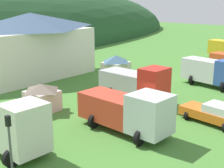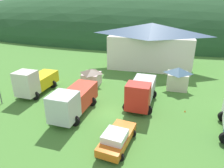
{
  "view_description": "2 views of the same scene",
  "coord_description": "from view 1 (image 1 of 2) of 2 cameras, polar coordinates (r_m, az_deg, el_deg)",
  "views": [
    {
      "loc": [
        -21.37,
        -14.33,
        9.52
      ],
      "look_at": [
        0.83,
        4.15,
        1.8
      ],
      "focal_mm": 50.78,
      "sensor_mm": 36.0,
      "label": 1
    },
    {
      "loc": [
        5.11,
        -19.68,
        11.89
      ],
      "look_at": [
        -0.72,
        3.22,
        2.16
      ],
      "focal_mm": 33.24,
      "sensor_mm": 36.0,
      "label": 2
    }
  ],
  "objects": [
    {
      "name": "depot_building",
      "position": [
        41.28,
        -14.28,
        6.97
      ],
      "size": [
        15.63,
        8.76,
        7.98
      ],
      "color": "white",
      "rests_on": "ground"
    },
    {
      "name": "flatbed_truck_yellow",
      "position": [
        21.22,
        -17.7,
        -7.32
      ],
      "size": [
        3.42,
        6.79,
        3.64
      ],
      "rotation": [
        0.0,
        0.0,
        -1.62
      ],
      "color": "silver",
      "rests_on": "ground"
    },
    {
      "name": "crane_truck_red",
      "position": [
        30.75,
        4.4,
        0.26
      ],
      "size": [
        3.6,
        7.19,
        3.49
      ],
      "rotation": [
        0.0,
        0.0,
        -1.63
      ],
      "color": "red",
      "rests_on": "ground"
    },
    {
      "name": "traffic_light_west",
      "position": [
        16.87,
        -17.88,
        -10.42
      ],
      "size": [
        0.2,
        0.32,
        4.06
      ],
      "color": "#4C4C51",
      "rests_on": "ground"
    },
    {
      "name": "traffic_cone_near_pickup",
      "position": [
        35.11,
        9.97,
        -1.0
      ],
      "size": [
        0.36,
        0.36,
        0.46
      ],
      "primitive_type": "cone",
      "color": "orange",
      "rests_on": "ground"
    },
    {
      "name": "box_truck_blue",
      "position": [
        37.16,
        17.6,
        2.24
      ],
      "size": [
        3.65,
        6.92,
        3.23
      ],
      "rotation": [
        0.0,
        0.0,
        -1.74
      ],
      "color": "#3356AD",
      "rests_on": "ground"
    },
    {
      "name": "tow_truck_silver",
      "position": [
        23.13,
        2.87,
        -4.75
      ],
      "size": [
        3.56,
        7.54,
        3.31
      ],
      "rotation": [
        0.0,
        0.0,
        -1.63
      ],
      "color": "silver",
      "rests_on": "ground"
    },
    {
      "name": "service_pickup_orange",
      "position": [
        26.4,
        17.71,
        -5.01
      ],
      "size": [
        2.88,
        5.14,
        1.66
      ],
      "rotation": [
        0.0,
        0.0,
        -1.71
      ],
      "color": "orange",
      "rests_on": "ground"
    },
    {
      "name": "ground_plane",
      "position": [
        27.43,
        5.59,
        -5.42
      ],
      "size": [
        200.0,
        200.0,
        0.0
      ],
      "primitive_type": "plane",
      "color": "#477F33"
    },
    {
      "name": "play_shed_cream",
      "position": [
        37.75,
        0.72,
        2.9
      ],
      "size": [
        2.96,
        2.75,
        3.17
      ],
      "color": "beige",
      "rests_on": "ground"
    },
    {
      "name": "play_shed_pink",
      "position": [
        28.45,
        -12.47,
        -2.29
      ],
      "size": [
        2.62,
        2.74,
        2.44
      ],
      "color": "beige",
      "rests_on": "ground"
    }
  ]
}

